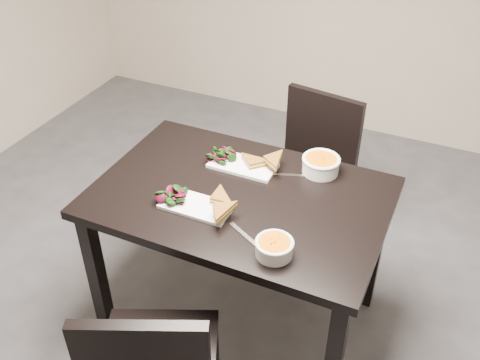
# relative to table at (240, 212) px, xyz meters

# --- Properties ---
(table) EXTENTS (1.20, 0.80, 0.75)m
(table) POSITION_rel_table_xyz_m (0.00, 0.00, 0.00)
(table) COLOR black
(table) RESTS_ON ground
(chair_far) EXTENTS (0.48, 0.48, 0.85)m
(chair_far) POSITION_rel_table_xyz_m (0.09, 0.71, -0.17)
(chair_far) COLOR black
(chair_far) RESTS_ON ground
(plate_near) EXTENTS (0.28, 0.14, 0.01)m
(plate_near) POSITION_rel_table_xyz_m (-0.12, -0.15, 0.11)
(plate_near) COLOR white
(plate_near) RESTS_ON table
(sandwich_near) EXTENTS (0.14, 0.11, 0.05)m
(sandwich_near) POSITION_rel_table_xyz_m (-0.06, -0.14, 0.14)
(sandwich_near) COLOR #9E6221
(sandwich_near) RESTS_ON plate_near
(salad_near) EXTENTS (0.09, 0.08, 0.04)m
(salad_near) POSITION_rel_table_xyz_m (-0.22, -0.15, 0.13)
(salad_near) COLOR black
(salad_near) RESTS_ON plate_near
(soup_bowl_near) EXTENTS (0.14, 0.14, 0.06)m
(soup_bowl_near) POSITION_rel_table_xyz_m (0.26, -0.27, 0.13)
(soup_bowl_near) COLOR white
(soup_bowl_near) RESTS_ON table
(cutlery_near) EXTENTS (0.17, 0.10, 0.00)m
(cutlery_near) POSITION_rel_table_xyz_m (0.13, -0.23, 0.10)
(cutlery_near) COLOR silver
(cutlery_near) RESTS_ON table
(plate_far) EXTENTS (0.29, 0.15, 0.01)m
(plate_far) POSITION_rel_table_xyz_m (-0.07, 0.18, 0.11)
(plate_far) COLOR white
(plate_far) RESTS_ON table
(sandwich_far) EXTENTS (0.18, 0.18, 0.05)m
(sandwich_far) POSITION_rel_table_xyz_m (-0.00, 0.17, 0.14)
(sandwich_far) COLOR #9E6221
(sandwich_far) RESTS_ON plate_far
(salad_far) EXTENTS (0.09, 0.08, 0.04)m
(salad_far) POSITION_rel_table_xyz_m (-0.17, 0.18, 0.13)
(salad_far) COLOR black
(salad_far) RESTS_ON plate_far
(soup_bowl_far) EXTENTS (0.17, 0.17, 0.07)m
(soup_bowl_far) POSITION_rel_table_xyz_m (0.25, 0.29, 0.14)
(soup_bowl_far) COLOR white
(soup_bowl_far) RESTS_ON table
(cutlery_far) EXTENTS (0.17, 0.08, 0.00)m
(cutlery_far) POSITION_rel_table_xyz_m (0.16, 0.21, 0.10)
(cutlery_far) COLOR silver
(cutlery_far) RESTS_ON table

